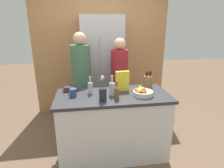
{
  "coord_description": "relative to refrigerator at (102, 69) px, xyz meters",
  "views": [
    {
      "loc": [
        -0.37,
        -2.33,
        1.83
      ],
      "look_at": [
        0.0,
        0.09,
        1.04
      ],
      "focal_mm": 30.0,
      "sensor_mm": 36.0,
      "label": 1
    }
  ],
  "objects": [
    {
      "name": "flower_vase",
      "position": [
        -0.13,
        -1.43,
        0.03
      ],
      "size": [
        0.09,
        0.09,
        0.33
      ],
      "color": "#232328",
      "rests_on": "kitchen_island"
    },
    {
      "name": "back_wall_wood",
      "position": [
        0.03,
        0.36,
        0.31
      ],
      "size": [
        2.73,
        0.12,
        2.6
      ],
      "color": "#AD7A4C",
      "rests_on": "ground_plane"
    },
    {
      "name": "bottle_oil",
      "position": [
        -0.27,
        -1.15,
        0.02
      ],
      "size": [
        0.06,
        0.06,
        0.24
      ],
      "color": "#B2BCC1",
      "rests_on": "kitchen_island"
    },
    {
      "name": "ground_plane",
      "position": [
        0.03,
        -1.24,
        -0.99
      ],
      "size": [
        14.0,
        14.0,
        0.0
      ],
      "primitive_type": "plane",
      "color": "brown"
    },
    {
      "name": "coffee_mug",
      "position": [
        -0.5,
        -1.23,
        -0.02
      ],
      "size": [
        0.11,
        0.11,
        0.1
      ],
      "color": "#334770",
      "rests_on": "kitchen_island"
    },
    {
      "name": "refrigerator",
      "position": [
        0.0,
        0.0,
        0.0
      ],
      "size": [
        0.77,
        0.63,
        1.99
      ],
      "color": "#B7B7BC",
      "rests_on": "ground_plane"
    },
    {
      "name": "cereal_box",
      "position": [
        0.18,
        -1.1,
        0.07
      ],
      "size": [
        0.19,
        0.07,
        0.28
      ],
      "color": "yellow",
      "rests_on": "kitchen_island"
    },
    {
      "name": "fruit_bowl",
      "position": [
        0.41,
        -1.34,
        -0.03
      ],
      "size": [
        0.27,
        0.27,
        0.11
      ],
      "color": "silver",
      "rests_on": "kitchen_island"
    },
    {
      "name": "bottle_vinegar",
      "position": [
        0.01,
        -1.26,
        0.04
      ],
      "size": [
        0.07,
        0.07,
        0.27
      ],
      "color": "#B2BCC1",
      "rests_on": "kitchen_island"
    },
    {
      "name": "kitchen_island",
      "position": [
        0.03,
        -1.24,
        -0.53
      ],
      "size": [
        1.53,
        0.72,
        0.92
      ],
      "color": "silver",
      "rests_on": "ground_plane"
    },
    {
      "name": "person_at_sink",
      "position": [
        -0.39,
        -0.55,
        -0.02
      ],
      "size": [
        0.32,
        0.32,
        1.72
      ],
      "rotation": [
        0.0,
        0.0,
        -0.36
      ],
      "color": "#383842",
      "rests_on": "ground_plane"
    },
    {
      "name": "bottle_wine",
      "position": [
        0.05,
        -1.4,
        0.02
      ],
      "size": [
        0.06,
        0.06,
        0.23
      ],
      "color": "brown",
      "rests_on": "kitchen_island"
    },
    {
      "name": "book_stack",
      "position": [
        -0.55,
        -1.01,
        -0.04
      ],
      "size": [
        0.2,
        0.14,
        0.06
      ],
      "color": "#2D334C",
      "rests_on": "kitchen_island"
    },
    {
      "name": "knife_block",
      "position": [
        0.57,
        -1.05,
        0.02
      ],
      "size": [
        0.11,
        0.09,
        0.26
      ],
      "color": "olive",
      "rests_on": "kitchen_island"
    },
    {
      "name": "person_in_blue",
      "position": [
        0.24,
        -0.57,
        -0.07
      ],
      "size": [
        0.28,
        0.28,
        1.62
      ],
      "rotation": [
        0.0,
        0.0,
        0.4
      ],
      "color": "#383842",
      "rests_on": "ground_plane"
    }
  ]
}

